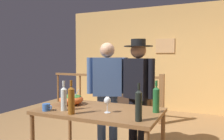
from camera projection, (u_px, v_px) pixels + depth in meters
back_wall at (170, 58)px, 5.77m from camera, size 5.66×0.10×2.70m
framed_picture at (165, 46)px, 5.75m from camera, size 0.48×0.03×0.37m
stair_railing at (124, 90)px, 4.97m from camera, size 2.73×0.10×1.04m
tv_console at (132, 102)px, 5.89m from camera, size 0.90×0.40×0.41m
flat_screen_tv at (132, 86)px, 5.84m from camera, size 0.51×0.12×0.39m
serving_table at (99, 115)px, 2.63m from camera, size 1.43×0.83×0.78m
salad_bowl at (71, 99)px, 2.89m from camera, size 0.31×0.31×0.20m
wine_glass at (107, 101)px, 2.46m from camera, size 0.08×0.08×0.18m
wine_bottle_dark at (139, 105)px, 2.14m from camera, size 0.07×0.07×0.37m
wine_bottle_amber at (71, 100)px, 2.41m from camera, size 0.07×0.07×0.37m
wine_bottle_clear at (64, 98)px, 2.57m from camera, size 0.07×0.07×0.34m
wine_bottle_green at (156, 99)px, 2.48m from camera, size 0.07×0.07×0.36m
mug_blue at (46, 107)px, 2.56m from camera, size 0.13×0.09×0.08m
person_standing_left at (107, 86)px, 3.39m from camera, size 0.57×0.37×1.61m
person_standing_right at (138, 86)px, 3.19m from camera, size 0.53×0.41×1.65m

